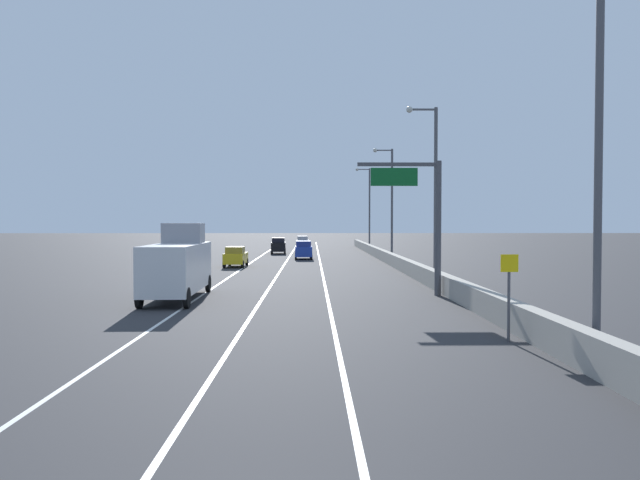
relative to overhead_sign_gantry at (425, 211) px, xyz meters
The scene contains 16 objects.
ground_plane 37.19m from the overhead_sign_gantry, 100.85° to the left, with size 320.00×320.00×0.00m, color #2D2D30.
lane_stripe_left 30.31m from the overhead_sign_gantry, 114.56° to the left, with size 0.16×130.00×0.00m, color silver.
lane_stripe_center 29.05m from the overhead_sign_gantry, 108.18° to the left, with size 0.16×130.00×0.00m, color silver.
lane_stripe_right 28.17m from the overhead_sign_gantry, 101.30° to the left, with size 0.16×130.00×0.00m, color silver.
jersey_barrier_right 12.99m from the overhead_sign_gantry, 83.73° to the left, with size 0.60×120.00×1.10m, color #9E998E.
overhead_sign_gantry is the anchor object (origin of this frame).
speed_advisory_sign 13.75m from the overhead_sign_gantry, 88.11° to the right, with size 0.60×0.11×3.00m.
lamp_post_right_near 16.46m from the overhead_sign_gantry, 83.21° to the right, with size 2.14×0.44×11.92m.
lamp_post_right_second 8.06m from the overhead_sign_gantry, 76.04° to the left, with size 2.14×0.44×11.92m.
lamp_post_right_third 31.50m from the overhead_sign_gantry, 86.35° to the left, with size 2.14×0.44×11.92m.
lamp_post_right_fourth 55.24m from the overhead_sign_gantry, 88.10° to the left, with size 2.14×0.44×11.92m.
car_white_0 64.70m from the overhead_sign_gantry, 96.88° to the left, with size 1.93×4.56×1.89m.
car_yellow_1 26.22m from the overhead_sign_gantry, 120.72° to the left, with size 1.90×4.20×1.87m.
car_blue_2 35.06m from the overhead_sign_gantry, 101.94° to the left, with size 2.01×4.43×2.02m.
car_black_3 47.13m from the overhead_sign_gantry, 103.06° to the left, with size 2.03×4.23×2.09m.
box_truck 13.80m from the overhead_sign_gantry, behind, with size 2.61×8.34×4.04m.
Camera 1 is at (0.65, -6.66, 4.10)m, focal length 34.87 mm.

